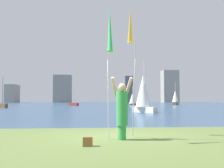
# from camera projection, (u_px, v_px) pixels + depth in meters

# --- Properties ---
(ground) EXTENTS (120.00, 138.00, 0.12)m
(ground) POSITION_uv_depth(u_px,v_px,m) (94.00, 105.00, 59.45)
(ground) COLOR #5B7038
(person) EXTENTS (0.70, 0.52, 1.92)m
(person) POSITION_uv_depth(u_px,v_px,m) (122.00, 109.00, 8.09)
(person) COLOR green
(person) RESTS_ON ground
(kite_flag_left) EXTENTS (0.16, 1.15, 3.98)m
(kite_flag_left) POSITION_uv_depth(u_px,v_px,m) (110.00, 32.00, 7.73)
(kite_flag_left) COLOR #B2B2B7
(kite_flag_left) RESTS_ON ground
(kite_flag_right) EXTENTS (0.16, 1.28, 4.44)m
(kite_flag_right) POSITION_uv_depth(u_px,v_px,m) (130.00, 28.00, 9.16)
(kite_flag_right) COLOR #B2B2B7
(kite_flag_right) RESTS_ON ground
(bag) EXTENTS (0.25, 0.18, 0.24)m
(bag) POSITION_uv_depth(u_px,v_px,m) (88.00, 142.00, 6.91)
(bag) COLOR brown
(bag) RESTS_ON ground
(sailboat_0) EXTENTS (2.16, 3.06, 5.48)m
(sailboat_0) POSITION_uv_depth(u_px,v_px,m) (175.00, 97.00, 61.76)
(sailboat_0) COLOR brown
(sailboat_0) RESTS_ON ground
(sailboat_1) EXTENTS (1.75, 2.89, 4.25)m
(sailboat_1) POSITION_uv_depth(u_px,v_px,m) (132.00, 99.00, 59.18)
(sailboat_1) COLOR brown
(sailboat_1) RESTS_ON ground
(sailboat_2) EXTENTS (2.24, 1.94, 4.08)m
(sailboat_2) POSITION_uv_depth(u_px,v_px,m) (73.00, 104.00, 54.12)
(sailboat_2) COLOR maroon
(sailboat_2) RESTS_ON ground
(sailboat_3) EXTENTS (1.80, 1.45, 4.64)m
(sailboat_3) POSITION_uv_depth(u_px,v_px,m) (2.00, 105.00, 39.13)
(sailboat_3) COLOR brown
(sailboat_3) RESTS_ON ground
(sailboat_5) EXTENTS (2.09, 2.87, 5.03)m
(sailboat_5) POSITION_uv_depth(u_px,v_px,m) (143.00, 93.00, 25.34)
(sailboat_5) COLOR silver
(sailboat_5) RESTS_ON ground
(skyline_tower_0) EXTENTS (4.68, 7.90, 7.81)m
(skyline_tower_0) POSITION_uv_depth(u_px,v_px,m) (12.00, 94.00, 115.93)
(skyline_tower_0) COLOR gray
(skyline_tower_0) RESTS_ON ground
(skyline_tower_1) EXTENTS (7.76, 6.24, 12.11)m
(skyline_tower_1) POSITION_uv_depth(u_px,v_px,m) (63.00, 89.00, 117.44)
(skyline_tower_1) COLOR gray
(skyline_tower_1) RESTS_ON ground
(skyline_tower_2) EXTENTS (3.42, 5.80, 11.60)m
(skyline_tower_2) POSITION_uv_depth(u_px,v_px,m) (128.00, 89.00, 117.35)
(skyline_tower_2) COLOR #565B66
(skyline_tower_2) RESTS_ON ground
(skyline_tower_3) EXTENTS (6.98, 5.86, 14.34)m
(skyline_tower_3) POSITION_uv_depth(u_px,v_px,m) (170.00, 86.00, 118.85)
(skyline_tower_3) COLOR gray
(skyline_tower_3) RESTS_ON ground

